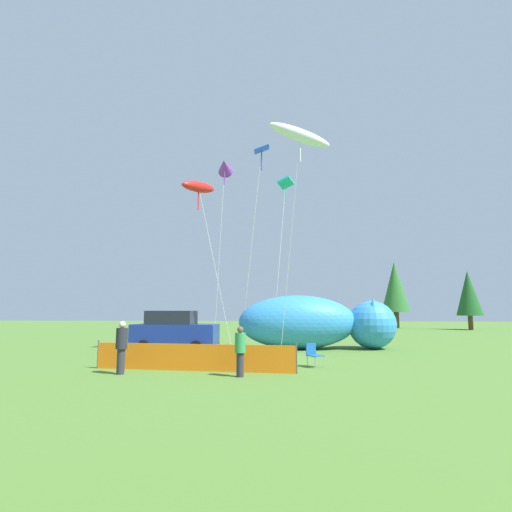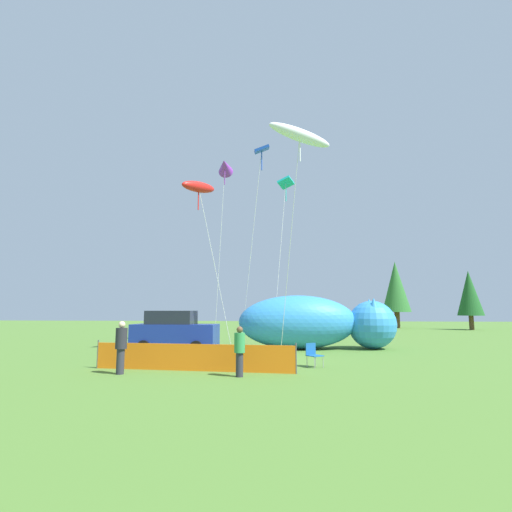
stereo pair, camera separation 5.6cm
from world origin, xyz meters
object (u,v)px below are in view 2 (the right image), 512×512
(kite_red_lizard, at_px, (199,187))
(kite_white_ghost, at_px, (300,136))
(parked_car, at_px, (174,332))
(inflatable_cat, at_px, (314,324))
(kite_purple_delta, at_px, (225,167))
(kite_blue_box, at_px, (261,154))
(spectator_in_white_shirt, at_px, (121,345))
(spectator_in_grey_shirt, at_px, (240,349))
(kite_teal_diamond, at_px, (286,186))
(folding_chair, at_px, (313,353))

(kite_red_lizard, relative_size, kite_white_ghost, 0.85)
(parked_car, distance_m, kite_red_lizard, 7.91)
(inflatable_cat, bearing_deg, parked_car, -168.81)
(kite_purple_delta, bearing_deg, kite_white_ghost, -58.30)
(kite_blue_box, bearing_deg, parked_car, -151.36)
(spectator_in_white_shirt, bearing_deg, parked_car, 92.00)
(kite_red_lizard, relative_size, kite_blue_box, 0.78)
(parked_car, bearing_deg, kite_red_lizard, 28.44)
(kite_blue_box, bearing_deg, kite_purple_delta, 131.62)
(kite_red_lizard, bearing_deg, spectator_in_grey_shirt, -66.64)
(kite_teal_diamond, bearing_deg, kite_red_lizard, -132.14)
(spectator_in_grey_shirt, distance_m, spectator_in_white_shirt, 4.10)
(parked_car, bearing_deg, folding_chair, -33.27)
(kite_blue_box, height_order, kite_purple_delta, kite_purple_delta)
(kite_purple_delta, bearing_deg, kite_blue_box, -48.38)
(parked_car, xyz_separation_m, kite_white_ghost, (6.53, -2.53, 9.24))
(spectator_in_grey_shirt, xyz_separation_m, spectator_in_white_shirt, (-4.10, 0.18, 0.08))
(inflatable_cat, xyz_separation_m, spectator_in_grey_shirt, (-2.94, -9.52, -0.49))
(folding_chair, height_order, kite_teal_diamond, kite_teal_diamond)
(folding_chair, bearing_deg, kite_blue_box, 161.27)
(kite_blue_box, distance_m, kite_teal_diamond, 3.76)
(kite_red_lizard, bearing_deg, kite_blue_box, 29.12)
(kite_red_lizard, bearing_deg, kite_white_ghost, -28.83)
(parked_car, xyz_separation_m, kite_blue_box, (4.34, 2.37, 10.37))
(inflatable_cat, relative_size, kite_white_ghost, 0.81)
(kite_white_ghost, bearing_deg, parked_car, 158.84)
(parked_car, xyz_separation_m, kite_red_lizard, (1.01, 0.51, 7.83))
(spectator_in_white_shirt, bearing_deg, spectator_in_grey_shirt, -2.45)
(spectator_in_grey_shirt, relative_size, kite_teal_diamond, 0.15)
(kite_blue_box, bearing_deg, inflatable_cat, -1.46)
(parked_car, height_order, kite_red_lizard, kite_red_lizard)
(kite_red_lizard, bearing_deg, kite_teal_diamond, 47.86)
(kite_red_lizard, distance_m, kite_teal_diamond, 7.22)
(parked_car, distance_m, spectator_in_grey_shirt, 8.43)
(inflatable_cat, xyz_separation_m, kite_white_ghost, (-0.76, -4.82, 8.91))
(spectator_in_white_shirt, distance_m, kite_blue_box, 14.64)
(parked_car, bearing_deg, kite_blue_box, 30.07)
(folding_chair, height_order, kite_red_lizard, kite_red_lizard)
(spectator_in_grey_shirt, distance_m, kite_blue_box, 14.24)
(spectator_in_grey_shirt, relative_size, kite_blue_box, 0.13)
(kite_teal_diamond, bearing_deg, kite_purple_delta, -176.05)
(kite_red_lizard, bearing_deg, kite_purple_delta, 83.14)
(kite_teal_diamond, bearing_deg, kite_blue_box, -112.48)
(kite_blue_box, relative_size, kite_purple_delta, 0.96)
(inflatable_cat, bearing_deg, spectator_in_white_shirt, -133.29)
(kite_blue_box, bearing_deg, spectator_in_grey_shirt, -89.95)
(spectator_in_grey_shirt, xyz_separation_m, kite_white_ghost, (2.18, 4.70, 9.39))
(spectator_in_grey_shirt, height_order, kite_purple_delta, kite_purple_delta)
(spectator_in_white_shirt, bearing_deg, kite_teal_diamond, 66.78)
(spectator_in_grey_shirt, bearing_deg, kite_purple_delta, 102.23)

